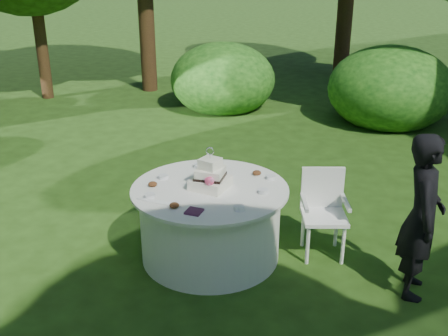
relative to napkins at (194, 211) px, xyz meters
The scene contains 9 objects.
ground 0.95m from the napkins, 97.66° to the left, with size 80.00×80.00×0.00m, color #1F3B10.
napkins is the anchor object (origin of this frame).
feather_plume 0.39m from the napkins, behind, with size 0.48×0.07×0.01m, color white.
guest 2.00m from the napkins, 18.72° to the left, with size 0.56×0.37×1.53m, color black.
table 0.68m from the napkins, 97.66° to the left, with size 1.56×1.56×0.77m.
cake 0.56m from the napkins, 97.04° to the left, with size 0.37×0.37×0.43m.
chair 1.45m from the napkins, 47.33° to the left, with size 0.56×0.56×0.90m.
votives 0.58m from the napkins, 94.32° to the left, with size 1.16×0.96×0.04m.
petal_cups 0.51m from the napkins, 111.42° to the left, with size 0.97×1.09×0.05m.
Camera 1 is at (1.81, -4.34, 2.89)m, focal length 42.00 mm.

